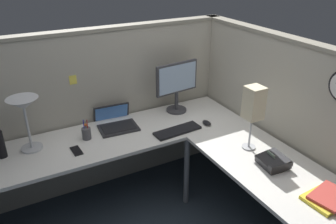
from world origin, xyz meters
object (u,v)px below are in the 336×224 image
at_px(keyboard, 177,131).
at_px(office_phone, 274,162).
at_px(desk_lamp_paper, 254,105).
at_px(laptop, 115,122).
at_px(monitor, 177,83).
at_px(thermos_flask, 0,145).
at_px(computer_mouse, 207,123).
at_px(pen_cup, 86,133).
at_px(cell_phone, 76,151).
at_px(book_stack, 328,198).
at_px(desk_lamp_dome, 24,108).

height_order(keyboard, office_phone, office_phone).
bearing_deg(desk_lamp_paper, laptop, 132.06).
bearing_deg(monitor, thermos_flask, -177.20).
relative_size(computer_mouse, pen_cup, 0.58).
bearing_deg(pen_cup, cell_phone, -129.68).
bearing_deg(laptop, monitor, -1.60).
distance_m(monitor, laptop, 0.69).
bearing_deg(thermos_flask, desk_lamp_paper, -24.38).
bearing_deg(cell_phone, laptop, 29.90).
bearing_deg(keyboard, book_stack, -75.82).
distance_m(cell_phone, office_phone, 1.53).
xyz_separation_m(desk_lamp_dome, cell_phone, (0.31, -0.21, -0.36)).
bearing_deg(laptop, computer_mouse, -28.82).
relative_size(laptop, office_phone, 1.79).
height_order(desk_lamp_dome, desk_lamp_paper, desk_lamp_paper).
height_order(keyboard, pen_cup, pen_cup).
distance_m(monitor, desk_lamp_paper, 0.90).
relative_size(pen_cup, book_stack, 0.59).
bearing_deg(desk_lamp_dome, cell_phone, -34.53).
height_order(thermos_flask, book_stack, thermos_flask).
bearing_deg(cell_phone, desk_lamp_dome, 141.73).
bearing_deg(keyboard, cell_phone, 169.39).
distance_m(laptop, computer_mouse, 0.84).
distance_m(desk_lamp_dome, thermos_flask, 0.33).
height_order(laptop, pen_cup, pen_cup).
bearing_deg(laptop, office_phone, -56.18).
bearing_deg(thermos_flask, computer_mouse, -10.35).
distance_m(monitor, pen_cup, 0.98).
distance_m(keyboard, pen_cup, 0.79).
height_order(laptop, keyboard, laptop).
bearing_deg(cell_phone, pen_cup, 46.58).
distance_m(keyboard, thermos_flask, 1.43).
bearing_deg(desk_lamp_dome, keyboard, -14.99).
relative_size(book_stack, desk_lamp_paper, 0.58).
distance_m(laptop, keyboard, 0.59).
height_order(monitor, desk_lamp_dome, monitor).
bearing_deg(book_stack, monitor, 96.94).
relative_size(thermos_flask, desk_lamp_paper, 0.42).
height_order(keyboard, book_stack, book_stack).
distance_m(keyboard, desk_lamp_dome, 1.27).
height_order(cell_phone, desk_lamp_paper, desk_lamp_paper).
bearing_deg(office_phone, book_stack, -85.11).
bearing_deg(keyboard, computer_mouse, -5.81).
bearing_deg(pen_cup, desk_lamp_paper, -34.41).
xyz_separation_m(laptop, computer_mouse, (0.74, -0.41, -0.01)).
distance_m(laptop, desk_lamp_dome, 0.82).
relative_size(monitor, office_phone, 2.22).
distance_m(pen_cup, desk_lamp_paper, 1.40).
height_order(monitor, office_phone, monitor).
xyz_separation_m(desk_lamp_dome, office_phone, (1.54, -1.11, -0.33)).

